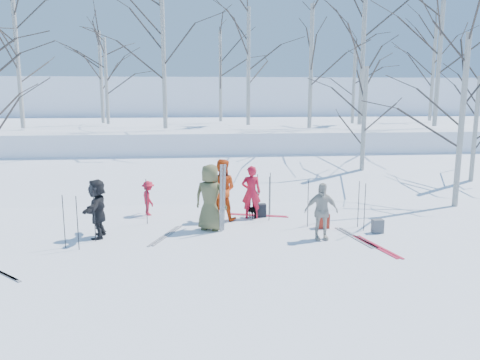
{
  "coord_description": "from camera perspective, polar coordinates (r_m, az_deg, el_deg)",
  "views": [
    {
      "loc": [
        -1.35,
        -11.75,
        3.74
      ],
      "look_at": [
        0.0,
        1.5,
        1.3
      ],
      "focal_mm": 35.0,
      "sensor_mm": 36.0,
      "label": 1
    }
  ],
  "objects": [
    {
      "name": "ski_pair_d",
      "position": [
        12.85,
        13.87,
        -6.8
      ],
      "size": [
        0.91,
        1.97,
        0.02
      ],
      "primitive_type": null,
      "rotation": [
        0.0,
        0.0,
        0.19
      ],
      "color": "silver",
      "rests_on": "ground"
    },
    {
      "name": "birch_plateau_i",
      "position": [
        24.07,
        -25.45,
        12.71
      ],
      "size": [
        4.7,
        4.7,
        5.86
      ],
      "primitive_type": null,
      "color": "silver",
      "rests_on": "snow_plateau"
    },
    {
      "name": "ski_pole_j",
      "position": [
        12.3,
        -20.68,
        -4.77
      ],
      "size": [
        0.02,
        0.02,
        1.34
      ],
      "primitive_type": "cylinder",
      "color": "black",
      "rests_on": "ground"
    },
    {
      "name": "ski_pair_c",
      "position": [
        12.25,
        16.32,
        -7.78
      ],
      "size": [
        1.01,
        1.98,
        0.02
      ],
      "primitive_type": null,
      "rotation": [
        0.0,
        0.0,
        0.22
      ],
      "color": "red",
      "rests_on": "ground"
    },
    {
      "name": "birch_plateau_a",
      "position": [
        22.23,
        8.64,
        13.45
      ],
      "size": [
        4.48,
        4.48,
        5.55
      ],
      "primitive_type": null,
      "color": "silver",
      "rests_on": "snow_plateau"
    },
    {
      "name": "birch_edge_e",
      "position": [
        19.52,
        14.84,
        6.15
      ],
      "size": [
        3.98,
        3.98,
        4.83
      ],
      "primitive_type": null,
      "color": "silver",
      "rests_on": "ground"
    },
    {
      "name": "ski_pole_g",
      "position": [
        12.57,
        -17.33,
        -4.24
      ],
      "size": [
        0.02,
        0.02,
        1.34
      ],
      "primitive_type": "cylinder",
      "color": "black",
      "rests_on": "ground"
    },
    {
      "name": "dog",
      "position": [
        14.37,
        1.49,
        -3.72
      ],
      "size": [
        0.49,
        0.63,
        0.48
      ],
      "primitive_type": "imported",
      "rotation": [
        0.0,
        0.0,
        3.62
      ],
      "color": "black",
      "rests_on": "ground"
    },
    {
      "name": "snow_plateau",
      "position": [
        28.91,
        -3.13,
        4.93
      ],
      "size": [
        70.0,
        18.0,
        2.2
      ],
      "primitive_type": "cube",
      "color": "white",
      "rests_on": "ground"
    },
    {
      "name": "birch_plateau_f",
      "position": [
        24.19,
        1.03,
        13.62
      ],
      "size": [
        4.67,
        4.67,
        5.82
      ],
      "primitive_type": null,
      "color": "silver",
      "rests_on": "snow_plateau"
    },
    {
      "name": "ski_pole_f",
      "position": [
        13.71,
        14.24,
        -2.88
      ],
      "size": [
        0.02,
        0.02,
        1.34
      ],
      "primitive_type": "cylinder",
      "color": "black",
      "rests_on": "ground"
    },
    {
      "name": "birch_plateau_l",
      "position": [
        26.88,
        -16.59,
        11.91
      ],
      "size": [
        4.03,
        4.03,
        4.9
      ],
      "primitive_type": null,
      "color": "silver",
      "rests_on": "snow_plateau"
    },
    {
      "name": "backpack_red",
      "position": [
        13.53,
        10.12,
        -4.91
      ],
      "size": [
        0.32,
        0.22,
        0.42
      ],
      "primitive_type": "cube",
      "color": "maroon",
      "rests_on": "ground"
    },
    {
      "name": "ski_pole_h",
      "position": [
        13.88,
        -11.32,
        -2.61
      ],
      "size": [
        0.02,
        0.02,
        1.34
      ],
      "primitive_type": "cylinder",
      "color": "black",
      "rests_on": "ground"
    },
    {
      "name": "upright_ski_left",
      "position": [
        12.74,
        -2.32,
        -2.28
      ],
      "size": [
        0.09,
        0.16,
        1.9
      ],
      "primitive_type": "cube",
      "rotation": [
        0.07,
        0.0,
        0.17
      ],
      "color": "silver",
      "rests_on": "ground"
    },
    {
      "name": "birch_plateau_k",
      "position": [
        21.97,
        -9.3,
        14.44
      ],
      "size": [
        5.0,
        5.0,
        6.29
      ],
      "primitive_type": null,
      "color": "silver",
      "rests_on": "snow_plateau"
    },
    {
      "name": "ski_pair_e",
      "position": [
        12.8,
        -9.0,
        -6.69
      ],
      "size": [
        1.48,
        2.03,
        0.02
      ],
      "primitive_type": null,
      "rotation": [
        0.0,
        0.0,
        -0.37
      ],
      "color": "silver",
      "rests_on": "ground"
    },
    {
      "name": "skier_red_north",
      "position": [
        14.22,
        1.37,
        -1.5
      ],
      "size": [
        0.62,
        0.43,
        1.63
      ],
      "primitive_type": "imported",
      "rotation": [
        0.0,
        0.0,
        3.07
      ],
      "color": "red",
      "rests_on": "ground"
    },
    {
      "name": "far_hill",
      "position": [
        49.8,
        -4.32,
        8.36
      ],
      "size": [
        90.0,
        30.0,
        6.0
      ],
      "primitive_type": "cube",
      "color": "white",
      "rests_on": "ground"
    },
    {
      "name": "skier_red_seated",
      "position": [
        14.92,
        -11.11,
        -2.18
      ],
      "size": [
        0.63,
        0.8,
        1.09
      ],
      "primitive_type": "imported",
      "rotation": [
        0.0,
        0.0,
        1.94
      ],
      "color": "red",
      "rests_on": "ground"
    },
    {
      "name": "birch_edge_c",
      "position": [
        20.39,
        26.71,
        5.01
      ],
      "size": [
        3.71,
        3.71,
        4.44
      ],
      "primitive_type": null,
      "color": "silver",
      "rests_on": "ground"
    },
    {
      "name": "birch_plateau_j",
      "position": [
        27.48,
        -2.41,
        12.5
      ],
      "size": [
        4.18,
        4.18,
        5.11
      ],
      "primitive_type": null,
      "color": "silver",
      "rests_on": "snow_plateau"
    },
    {
      "name": "backpack_dark",
      "position": [
        14.55,
        2.51,
        -3.71
      ],
      "size": [
        0.34,
        0.24,
        0.4
      ],
      "primitive_type": "cube",
      "color": "black",
      "rests_on": "ground"
    },
    {
      "name": "ski_pair_a",
      "position": [
        14.71,
        2.13,
        -4.31
      ],
      "size": [
        1.26,
        2.01,
        0.02
      ],
      "primitive_type": null,
      "rotation": [
        0.0,
        0.0,
        1.28
      ],
      "color": "red",
      "rests_on": "ground"
    },
    {
      "name": "ski_pole_d",
      "position": [
        14.01,
        3.59,
        -2.3
      ],
      "size": [
        0.02,
        0.02,
        1.34
      ],
      "primitive_type": "cylinder",
      "color": "black",
      "rests_on": "ground"
    },
    {
      "name": "ski_pole_c",
      "position": [
        13.46,
        8.28,
        -2.91
      ],
      "size": [
        0.02,
        0.02,
        1.34
      ],
      "primitive_type": "cylinder",
      "color": "black",
      "rests_on": "ground"
    },
    {
      "name": "skier_grey_west",
      "position": [
        12.88,
        -16.99,
        -3.34
      ],
      "size": [
        0.5,
        1.47,
        1.57
      ],
      "primitive_type": "imported",
      "rotation": [
        0.0,
        0.0,
        4.69
      ],
      "color": "black",
      "rests_on": "ground"
    },
    {
      "name": "birch_edge_b",
      "position": [
        17.16,
        25.41,
        6.42
      ],
      "size": [
        4.59,
        4.59,
        5.7
      ],
      "primitive_type": null,
      "color": "silver",
      "rests_on": "ground"
    },
    {
      "name": "birch_plateau_b",
      "position": [
        25.75,
        -15.99,
        11.48
      ],
      "size": [
        3.69,
        3.69,
        4.42
      ],
      "primitive_type": null,
      "color": "silver",
      "rests_on": "snow_plateau"
    },
    {
      "name": "skier_olive_center",
      "position": [
        13.0,
        -3.66,
        -2.13
      ],
      "size": [
        1.07,
        0.9,
        1.86
      ],
      "primitive_type": "imported",
      "rotation": [
        0.0,
        0.0,
        2.73
      ],
      "color": "brown",
      "rests_on": "ground"
    },
    {
      "name": "birch_plateau_d",
      "position": [
        25.27,
        23.18,
        14.28
      ],
      "size": [
        5.66,
        5.66,
        7.23
      ],
      "primitive_type": null,
      "color": "silver",
      "rests_on": "snow_plateau"
    },
    {
      "name": "ski_pole_e",
      "position": [
        14.75,
        3.7,
        -1.66
      ],
      "size": [
        0.02,
        0.02,
        1.34
      ],
      "primitive_type": "cylinder",
      "color": "black",
      "rests_on": "ground"
    },
    {
      "name": "upright_ski_right",
      "position": [
        12.82,
        -1.98,
        -2.19
      ],
      "size": [
        0.13,
        0.23,
        1.89
      ],
      "primitive_type": "cube",
      "rotation": [
        0.1,
        0.0,
        0.26
      ],
      "color": "silver",
      "rests_on": "ground"
    },
    {
      "name": "birch_plateau_e",
      "position": [
        30.33,
        22.46,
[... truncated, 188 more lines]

